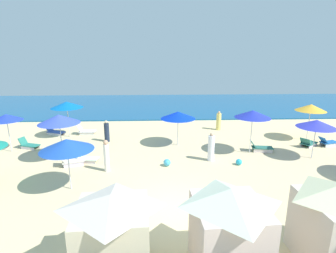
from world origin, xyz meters
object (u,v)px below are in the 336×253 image
object	(u,v)px
umbrella_3	(317,124)
beachgoer_3	(107,132)
umbrella_9	(59,119)
lounge_chair_8_1	(328,142)
cabana_2	(336,223)
beachgoer_2	(211,148)
cabana_1	(229,231)
umbrella_4	(6,117)
umbrella_1	(67,105)
lounge_chair_9_0	(71,161)
beachgoer_1	(219,121)
umbrella_7	(253,114)
beachgoer_0	(106,156)
lounge_chair_9_1	(86,158)
cabana_0	(113,234)
umbrella_8	(311,108)
umbrella_0	(178,115)
lounge_chair_1_0	(86,131)
lounge_chair_7_0	(261,147)
beach_ball_1	(239,162)
lounge_chair_1_1	(55,132)
beach_ball_0	(167,163)
lounge_chair_8_0	(308,143)
umbrella_6	(67,145)
lounge_chair_4_0	(29,145)

from	to	relation	value
umbrella_3	beachgoer_3	xyz separation A→B (m)	(-12.84, 3.68, -1.43)
umbrella_9	lounge_chair_8_1	bearing A→B (deg)	5.78
cabana_2	beachgoer_2	bearing A→B (deg)	101.00
cabana_1	umbrella_4	size ratio (longest dim) A/B	1.08
umbrella_1	lounge_chair_9_0	size ratio (longest dim) A/B	1.86
umbrella_3	umbrella_4	size ratio (longest dim) A/B	0.97
beachgoer_3	beachgoer_1	bearing A→B (deg)	61.36
umbrella_1	beachgoer_3	world-z (taller)	umbrella_1
umbrella_7	lounge_chair_8_1	distance (m)	6.27
cabana_1	lounge_chair_8_1	size ratio (longest dim) A/B	1.84
umbrella_7	beachgoer_0	size ratio (longest dim) A/B	1.58
lounge_chair_9_1	lounge_chair_8_1	bearing A→B (deg)	-74.15
cabana_0	umbrella_7	size ratio (longest dim) A/B	0.91
umbrella_8	lounge_chair_9_1	distance (m)	15.55
cabana_2	lounge_chair_9_1	distance (m)	12.37
umbrella_8	lounge_chair_9_0	distance (m)	16.31
cabana_0	beachgoer_3	bearing A→B (deg)	97.65
umbrella_0	lounge_chair_8_1	size ratio (longest dim) A/B	1.63
lounge_chair_1_0	beachgoer_3	size ratio (longest dim) A/B	0.88
umbrella_0	lounge_chair_9_1	world-z (taller)	umbrella_0
umbrella_1	lounge_chair_7_0	xyz separation A→B (m)	(13.20, -3.66, -2.19)
lounge_chair_1_0	umbrella_3	world-z (taller)	umbrella_3
umbrella_3	umbrella_7	world-z (taller)	umbrella_7
beachgoer_0	beach_ball_1	size ratio (longest dim) A/B	5.07
cabana_2	lounge_chair_1_1	size ratio (longest dim) A/B	1.59
umbrella_0	lounge_chair_9_0	xyz separation A→B (m)	(-6.22, -3.18, -1.84)
cabana_2	beach_ball_0	distance (m)	8.71
beachgoer_1	beachgoer_2	bearing A→B (deg)	95.86
lounge_chair_8_0	beachgoer_2	distance (m)	7.44
umbrella_4	lounge_chair_8_0	size ratio (longest dim) A/B	1.68
lounge_chair_8_1	beachgoer_2	size ratio (longest dim) A/B	0.85
umbrella_4	beachgoer_0	world-z (taller)	umbrella_4
cabana_2	umbrella_7	distance (m)	9.17
beach_ball_1	beachgoer_3	bearing A→B (deg)	151.17
umbrella_0	umbrella_6	distance (m)	8.03
cabana_1	cabana_2	world-z (taller)	cabana_1
umbrella_8	beachgoer_2	size ratio (longest dim) A/B	1.55
beachgoer_3	cabana_0	bearing A→B (deg)	-34.69
umbrella_0	beach_ball_1	size ratio (longest dim) A/B	6.83
cabana_1	cabana_2	xyz separation A→B (m)	(3.23, 0.25, -0.03)
cabana_0	umbrella_9	distance (m)	9.66
umbrella_6	beachgoer_2	world-z (taller)	umbrella_6
umbrella_6	lounge_chair_1_0	bearing A→B (deg)	99.84
cabana_2	lounge_chair_4_0	bearing A→B (deg)	138.95
beachgoer_1	umbrella_9	bearing A→B (deg)	51.88
cabana_0	beach_ball_1	distance (m)	9.49
beach_ball_1	beachgoer_2	bearing A→B (deg)	154.61
beach_ball_1	umbrella_1	bearing A→B (deg)	152.91
cabana_0	lounge_chair_1_0	xyz separation A→B (m)	(-4.30, 13.73, -1.02)
beach_ball_0	umbrella_8	bearing A→B (deg)	22.30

